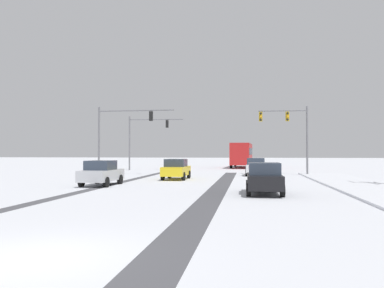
{
  "coord_description": "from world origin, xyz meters",
  "views": [
    {
      "loc": [
        4.29,
        -7.62,
        2.16
      ],
      "look_at": [
        0.0,
        23.14,
        2.8
      ],
      "focal_mm": 37.37,
      "sensor_mm": 36.0,
      "label": 1
    }
  ],
  "objects_px": {
    "traffic_signal_far_left": "(145,133)",
    "car_white_lead": "(256,167)",
    "car_silver_third": "(101,173)",
    "car_yellow_cab_second": "(176,169)",
    "car_black_fourth": "(264,178)",
    "traffic_signal_near_left": "(120,128)",
    "traffic_signal_near_right": "(290,127)",
    "bus_oncoming": "(242,153)"
  },
  "relations": [
    {
      "from": "traffic_signal_far_left",
      "to": "car_white_lead",
      "type": "relative_size",
      "value": 1.6
    },
    {
      "from": "traffic_signal_far_left",
      "to": "car_silver_third",
      "type": "bearing_deg",
      "value": -82.49
    },
    {
      "from": "car_yellow_cab_second",
      "to": "car_black_fourth",
      "type": "distance_m",
      "value": 12.25
    },
    {
      "from": "car_silver_third",
      "to": "traffic_signal_far_left",
      "type": "bearing_deg",
      "value": 97.51
    },
    {
      "from": "car_white_lead",
      "to": "car_black_fourth",
      "type": "distance_m",
      "value": 16.5
    },
    {
      "from": "traffic_signal_near_left",
      "to": "car_yellow_cab_second",
      "type": "xyz_separation_m",
      "value": [
        6.38,
        -5.34,
        -3.69
      ]
    },
    {
      "from": "traffic_signal_far_left",
      "to": "car_silver_third",
      "type": "height_order",
      "value": "traffic_signal_far_left"
    },
    {
      "from": "car_white_lead",
      "to": "car_black_fourth",
      "type": "bearing_deg",
      "value": -89.69
    },
    {
      "from": "traffic_signal_near_left",
      "to": "car_silver_third",
      "type": "distance_m",
      "value": 12.63
    },
    {
      "from": "traffic_signal_near_left",
      "to": "traffic_signal_far_left",
      "type": "xyz_separation_m",
      "value": [
        -0.28,
        10.17,
        -0.05
      ]
    },
    {
      "from": "traffic_signal_near_left",
      "to": "car_silver_third",
      "type": "xyz_separation_m",
      "value": [
        2.62,
        -11.79,
        -3.69
      ]
    },
    {
      "from": "traffic_signal_near_right",
      "to": "car_white_lead",
      "type": "relative_size",
      "value": 1.57
    },
    {
      "from": "traffic_signal_far_left",
      "to": "car_white_lead",
      "type": "height_order",
      "value": "traffic_signal_far_left"
    },
    {
      "from": "traffic_signal_far_left",
      "to": "traffic_signal_near_right",
      "type": "bearing_deg",
      "value": -26.63
    },
    {
      "from": "traffic_signal_near_right",
      "to": "car_white_lead",
      "type": "height_order",
      "value": "traffic_signal_near_right"
    },
    {
      "from": "car_silver_third",
      "to": "car_yellow_cab_second",
      "type": "bearing_deg",
      "value": 59.74
    },
    {
      "from": "car_yellow_cab_second",
      "to": "bus_oncoming",
      "type": "height_order",
      "value": "bus_oncoming"
    },
    {
      "from": "car_silver_third",
      "to": "bus_oncoming",
      "type": "bearing_deg",
      "value": 74.93
    },
    {
      "from": "traffic_signal_near_right",
      "to": "car_white_lead",
      "type": "xyz_separation_m",
      "value": [
        -3.25,
        -1.22,
        -3.76
      ]
    },
    {
      "from": "car_white_lead",
      "to": "car_black_fourth",
      "type": "height_order",
      "value": "same"
    },
    {
      "from": "traffic_signal_far_left",
      "to": "car_black_fourth",
      "type": "xyz_separation_m",
      "value": [
        13.14,
        -25.9,
        -3.65
      ]
    },
    {
      "from": "traffic_signal_near_right",
      "to": "traffic_signal_far_left",
      "type": "bearing_deg",
      "value": 153.37
    },
    {
      "from": "traffic_signal_near_left",
      "to": "traffic_signal_far_left",
      "type": "distance_m",
      "value": 10.17
    },
    {
      "from": "traffic_signal_near_right",
      "to": "bus_oncoming",
      "type": "bearing_deg",
      "value": 104.83
    },
    {
      "from": "car_white_lead",
      "to": "car_yellow_cab_second",
      "type": "distance_m",
      "value": 8.84
    },
    {
      "from": "car_yellow_cab_second",
      "to": "car_silver_third",
      "type": "xyz_separation_m",
      "value": [
        -3.76,
        -6.45,
        0.0
      ]
    },
    {
      "from": "traffic_signal_near_right",
      "to": "traffic_signal_near_left",
      "type": "distance_m",
      "value": 16.14
    },
    {
      "from": "traffic_signal_far_left",
      "to": "car_white_lead",
      "type": "bearing_deg",
      "value": -35.76
    },
    {
      "from": "traffic_signal_near_left",
      "to": "car_white_lead",
      "type": "xyz_separation_m",
      "value": [
        12.77,
        0.77,
        -3.69
      ]
    },
    {
      "from": "car_yellow_cab_second",
      "to": "bus_oncoming",
      "type": "distance_m",
      "value": 25.96
    },
    {
      "from": "traffic_signal_near_left",
      "to": "car_black_fourth",
      "type": "xyz_separation_m",
      "value": [
        12.86,
        -15.73,
        -3.69
      ]
    },
    {
      "from": "traffic_signal_far_left",
      "to": "car_white_lead",
      "type": "xyz_separation_m",
      "value": [
        13.05,
        -9.4,
        -3.65
      ]
    },
    {
      "from": "car_yellow_cab_second",
      "to": "traffic_signal_near_right",
      "type": "bearing_deg",
      "value": 37.26
    },
    {
      "from": "car_black_fourth",
      "to": "car_yellow_cab_second",
      "type": "bearing_deg",
      "value": 121.93
    },
    {
      "from": "car_yellow_cab_second",
      "to": "traffic_signal_near_left",
      "type": "bearing_deg",
      "value": 140.07
    },
    {
      "from": "car_black_fourth",
      "to": "bus_oncoming",
      "type": "relative_size",
      "value": 0.37
    },
    {
      "from": "car_yellow_cab_second",
      "to": "traffic_signal_far_left",
      "type": "bearing_deg",
      "value": 113.24
    },
    {
      "from": "car_yellow_cab_second",
      "to": "car_silver_third",
      "type": "distance_m",
      "value": 7.47
    },
    {
      "from": "traffic_signal_near_right",
      "to": "bus_oncoming",
      "type": "xyz_separation_m",
      "value": [
        -4.81,
        18.15,
        -2.59
      ]
    },
    {
      "from": "traffic_signal_far_left",
      "to": "car_yellow_cab_second",
      "type": "height_order",
      "value": "traffic_signal_far_left"
    },
    {
      "from": "car_black_fourth",
      "to": "bus_oncoming",
      "type": "xyz_separation_m",
      "value": [
        -1.65,
        35.87,
        1.18
      ]
    },
    {
      "from": "traffic_signal_far_left",
      "to": "car_black_fourth",
      "type": "height_order",
      "value": "traffic_signal_far_left"
    }
  ]
}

